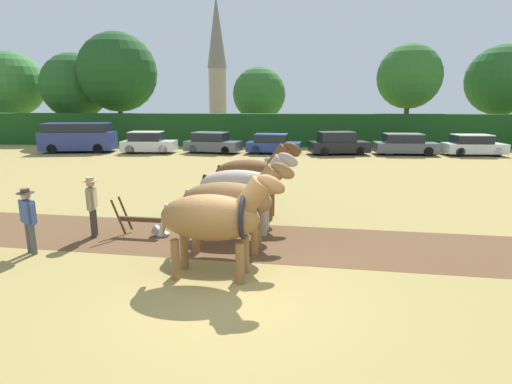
{
  "coord_description": "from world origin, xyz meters",
  "views": [
    {
      "loc": [
        0.99,
        -7.1,
        3.57
      ],
      "look_at": [
        0.03,
        3.91,
        1.1
      ],
      "focal_mm": 28.0,
      "sensor_mm": 36.0,
      "label": 1
    }
  ],
  "objects": [
    {
      "name": "parked_car_center_left",
      "position": [
        -4.72,
        21.64,
        0.72
      ],
      "size": [
        4.25,
        2.45,
        1.51
      ],
      "rotation": [
        0.0,
        0.0,
        -0.19
      ],
      "color": "#565B66",
      "rests_on": "ground"
    },
    {
      "name": "tree_center_right",
      "position": [
        11.27,
        30.34,
        5.83
      ],
      "size": [
        5.58,
        5.58,
        8.63
      ],
      "color": "brown",
      "rests_on": "ground"
    },
    {
      "name": "tree_right",
      "position": [
        20.35,
        33.03,
        5.63
      ],
      "size": [
        6.36,
        6.36,
        8.82
      ],
      "color": "#423323",
      "rests_on": "ground"
    },
    {
      "name": "tree_center",
      "position": [
        -2.19,
        32.91,
        4.42
      ],
      "size": [
        5.15,
        5.15,
        7.0
      ],
      "color": "brown",
      "rests_on": "ground"
    },
    {
      "name": "parked_car_far_right",
      "position": [
        13.6,
        21.8,
        0.7
      ],
      "size": [
        4.04,
        1.87,
        1.45
      ],
      "rotation": [
        0.0,
        0.0,
        0.04
      ],
      "color": "silver",
      "rests_on": "ground"
    },
    {
      "name": "tree_center_left",
      "position": [
        -15.3,
        30.52,
        6.37
      ],
      "size": [
        7.26,
        7.26,
        10.0
      ],
      "color": "#4C3823",
      "rests_on": "ground"
    },
    {
      "name": "draft_horse_trail_left",
      "position": [
        -0.3,
        3.66,
        1.34
      ],
      "size": [
        2.89,
        1.03,
        2.35
      ],
      "rotation": [
        0.0,
        0.0,
        -0.07
      ],
      "color": "#B2A38E",
      "rests_on": "ground"
    },
    {
      "name": "draft_horse_lead_right",
      "position": [
        -0.41,
        2.14,
        1.28
      ],
      "size": [
        2.89,
        1.11,
        2.3
      ],
      "rotation": [
        0.0,
        0.0,
        -0.07
      ],
      "color": "brown",
      "rests_on": "ground"
    },
    {
      "name": "farmer_beside_team",
      "position": [
        0.18,
        7.03,
        0.98
      ],
      "size": [
        0.35,
        0.65,
        1.69
      ],
      "rotation": [
        0.0,
        0.0,
        -0.32
      ],
      "color": "#28334C",
      "rests_on": "ground"
    },
    {
      "name": "ground_plane",
      "position": [
        0.0,
        0.0,
        0.0
      ],
      "size": [
        240.0,
        240.0,
        0.0
      ],
      "primitive_type": "plane",
      "color": "#998447"
    },
    {
      "name": "tree_far_left",
      "position": [
        -27.59,
        32.73,
        5.46
      ],
      "size": [
        6.43,
        6.43,
        8.68
      ],
      "color": "#423323",
      "rests_on": "ground"
    },
    {
      "name": "plow",
      "position": [
        -2.92,
        3.09,
        0.31
      ],
      "size": [
        1.55,
        0.49,
        1.13
      ],
      "rotation": [
        0.0,
        0.0,
        -0.07
      ],
      "color": "#4C331E",
      "rests_on": "ground"
    },
    {
      "name": "parked_car_left",
      "position": [
        -9.33,
        21.2,
        0.75
      ],
      "size": [
        3.87,
        1.9,
        1.56
      ],
      "rotation": [
        0.0,
        0.0,
        0.04
      ],
      "color": "silver",
      "rests_on": "ground"
    },
    {
      "name": "draft_horse_lead_left",
      "position": [
        -0.52,
        0.63,
        1.29
      ],
      "size": [
        2.73,
        1.15,
        2.29
      ],
      "rotation": [
        0.0,
        0.0,
        -0.07
      ],
      "color": "brown",
      "rests_on": "ground"
    },
    {
      "name": "parked_car_center_right",
      "position": [
        4.33,
        21.57,
        0.76
      ],
      "size": [
        4.34,
        2.49,
        1.6
      ],
      "rotation": [
        0.0,
        0.0,
        0.19
      ],
      "color": "black",
      "rests_on": "ground"
    },
    {
      "name": "parked_van",
      "position": [
        -14.61,
        21.17,
        1.11
      ],
      "size": [
        5.41,
        2.81,
        2.15
      ],
      "rotation": [
        0.0,
        0.0,
        0.18
      ],
      "color": "navy",
      "rests_on": "ground"
    },
    {
      "name": "parked_car_center",
      "position": [
        -0.28,
        21.62,
        0.69
      ],
      "size": [
        3.94,
        2.05,
        1.42
      ],
      "rotation": [
        0.0,
        0.0,
        -0.08
      ],
      "color": "navy",
      "rests_on": "ground"
    },
    {
      "name": "church_spire",
      "position": [
        -11.17,
        59.77,
        10.63
      ],
      "size": [
        3.13,
        3.13,
        20.32
      ],
      "color": "gray",
      "rests_on": "ground"
    },
    {
      "name": "farmer_at_plow",
      "position": [
        -4.31,
        2.88,
        0.95
      ],
      "size": [
        0.41,
        0.62,
        1.64
      ],
      "rotation": [
        0.0,
        0.0,
        0.29
      ],
      "color": "#38332D",
      "rests_on": "ground"
    },
    {
      "name": "tree_left",
      "position": [
        -20.12,
        31.4,
        5.14
      ],
      "size": [
        6.33,
        6.33,
        8.31
      ],
      "color": "#4C3823",
      "rests_on": "ground"
    },
    {
      "name": "hedgerow",
      "position": [
        0.0,
        26.93,
        1.35
      ],
      "size": [
        71.95,
        1.82,
        2.7
      ],
      "primitive_type": "cube",
      "color": "#194719",
      "rests_on": "ground"
    },
    {
      "name": "plowed_furrow_strip",
      "position": [
        -3.66,
        3.14,
        0.0
      ],
      "size": [
        21.47,
        4.47,
        0.01
      ],
      "primitive_type": "cube",
      "rotation": [
        0.0,
        0.0,
        -0.07
      ],
      "color": "brown",
      "rests_on": "ground"
    },
    {
      "name": "farmer_onlooker_left",
      "position": [
        -5.21,
        1.54,
        0.92
      ],
      "size": [
        0.54,
        0.42,
        1.6
      ],
      "rotation": [
        0.0,
        0.0,
        0.97
      ],
      "color": "#4C4C4C",
      "rests_on": "ground"
    },
    {
      "name": "parked_car_right",
      "position": [
        8.98,
        21.8,
        0.72
      ],
      "size": [
        4.22,
        1.82,
        1.48
      ],
      "rotation": [
        0.0,
        0.0,
        -0.0
      ],
      "color": "#565B66",
      "rests_on": "ground"
    },
    {
      "name": "draft_horse_trail_right",
      "position": [
        -0.19,
        5.17,
        1.4
      ],
      "size": [
        2.86,
        1.1,
        2.48
      ],
      "rotation": [
        0.0,
        0.0,
        -0.07
      ],
      "color": "brown",
      "rests_on": "ground"
    }
  ]
}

